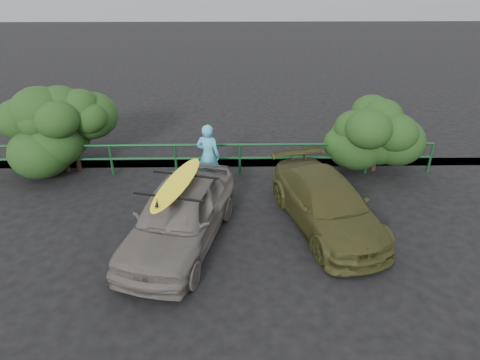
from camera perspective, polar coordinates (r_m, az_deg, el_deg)
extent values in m
plane|color=black|center=(9.43, -5.79, -13.13)|extent=(80.00, 80.00, 0.00)
plane|color=#515B63|center=(67.38, -1.72, 22.57)|extent=(200.00, 200.00, 0.00)
imported|color=#615B57|center=(10.14, -8.04, -4.65)|extent=(2.87, 4.79, 1.53)
imported|color=#3A3B1A|center=(10.95, 11.51, -3.12)|extent=(2.81, 4.66, 1.26)
imported|color=#47B3D6|center=(12.53, -4.26, 3.25)|extent=(0.80, 0.64, 1.93)
ellipsoid|color=yellow|center=(9.71, -8.37, -0.38)|extent=(1.22, 2.75, 0.08)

